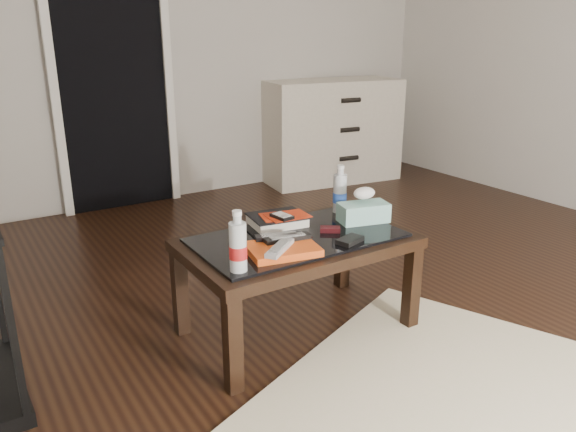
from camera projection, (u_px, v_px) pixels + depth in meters
name	position (u px, v px, depth m)	size (l,w,h in m)	color
ground	(365.00, 323.00, 2.66)	(5.00, 5.00, 0.00)	black
doorway	(112.00, 72.00, 4.11)	(0.90, 0.08, 2.07)	black
coffee_table	(297.00, 250.00, 2.49)	(1.00, 0.60, 0.46)	black
dresser	(332.00, 131.00, 5.04)	(1.26, 0.66, 0.90)	beige
magazines	(282.00, 249.00, 2.29)	(0.28, 0.21, 0.03)	#DB4E14
remote_silver	(280.00, 248.00, 2.23)	(0.20, 0.05, 0.02)	#A1A1A5
remote_black_front	(287.00, 238.00, 2.33)	(0.20, 0.05, 0.02)	black
remote_black_back	(279.00, 236.00, 2.35)	(0.20, 0.05, 0.02)	black
textbook	(277.00, 220.00, 2.61)	(0.25, 0.20, 0.05)	black
dvd_mailers	(282.00, 216.00, 2.58)	(0.19, 0.14, 0.01)	#B4260C
ipod	(282.00, 216.00, 2.54)	(0.06, 0.10, 0.02)	black
flip_phone	(330.00, 229.00, 2.52)	(0.09, 0.05, 0.02)	black
wallet	(350.00, 240.00, 2.40)	(0.12, 0.07, 0.02)	black
water_bottle_left	(238.00, 241.00, 2.08)	(0.07, 0.07, 0.24)	silver
water_bottle_right	(340.00, 189.00, 2.76)	(0.07, 0.07, 0.24)	silver
tissue_box	(363.00, 212.00, 2.64)	(0.23, 0.12, 0.09)	teal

